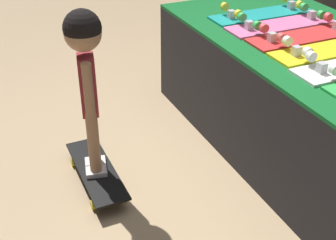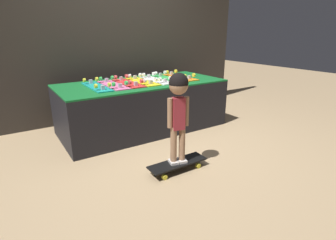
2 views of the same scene
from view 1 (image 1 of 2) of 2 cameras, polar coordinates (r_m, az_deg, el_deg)
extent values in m
plane|color=tan|center=(2.68, 5.20, -7.84)|extent=(16.00, 16.00, 0.00)
cube|color=black|center=(2.87, 18.10, 1.46)|extent=(2.30, 1.03, 0.67)
cube|color=#146028|center=(2.72, 19.28, 7.78)|extent=(2.30, 1.03, 0.02)
cube|color=teal|center=(3.18, 11.34, 12.50)|extent=(0.20, 0.70, 0.01)
cube|color=#B7B7BC|center=(3.31, 14.80, 13.39)|extent=(0.04, 0.04, 0.05)
cylinder|color=yellow|center=(3.24, 15.77, 13.37)|extent=(0.03, 0.05, 0.05)
cube|color=#B7B7BC|center=(3.05, 7.72, 12.65)|extent=(0.04, 0.04, 0.05)
cylinder|color=yellow|center=(2.97, 8.60, 12.63)|extent=(0.03, 0.05, 0.05)
cylinder|color=yellow|center=(3.11, 6.94, 13.56)|extent=(0.03, 0.05, 0.05)
cube|color=pink|center=(3.01, 13.58, 11.19)|extent=(0.20, 0.70, 0.01)
cube|color=#B7B7BC|center=(3.14, 17.12, 12.15)|extent=(0.04, 0.04, 0.05)
cylinder|color=green|center=(3.08, 18.19, 12.09)|extent=(0.03, 0.05, 0.05)
cylinder|color=green|center=(3.20, 16.24, 13.07)|extent=(0.03, 0.05, 0.05)
cube|color=#B7B7BC|center=(2.87, 9.86, 11.31)|extent=(0.04, 0.04, 0.05)
cylinder|color=green|center=(2.80, 10.85, 11.25)|extent=(0.03, 0.05, 0.05)
cylinder|color=green|center=(2.93, 9.01, 12.31)|extent=(0.03, 0.05, 0.05)
cube|color=red|center=(2.86, 16.32, 9.74)|extent=(0.20, 0.70, 0.01)
cylinder|color=#D84C4C|center=(3.05, 18.95, 11.78)|extent=(0.03, 0.05, 0.05)
cube|color=#B7B7BC|center=(2.71, 12.56, 9.83)|extent=(0.04, 0.04, 0.05)
cylinder|color=#D84C4C|center=(2.64, 13.67, 9.71)|extent=(0.03, 0.05, 0.05)
cylinder|color=#D84C4C|center=(2.76, 11.61, 10.92)|extent=(0.03, 0.05, 0.05)
cube|color=yellow|center=(2.71, 19.19, 8.09)|extent=(0.20, 0.70, 0.01)
cube|color=#B7B7BC|center=(2.55, 15.40, 8.11)|extent=(0.04, 0.04, 0.05)
cylinder|color=white|center=(2.48, 16.65, 7.93)|extent=(0.03, 0.05, 0.05)
cylinder|color=white|center=(2.60, 14.35, 9.31)|extent=(0.03, 0.05, 0.05)
cube|color=#B7B7BC|center=(2.39, 18.23, 6.08)|extent=(0.04, 0.04, 0.05)
cylinder|color=white|center=(2.33, 19.64, 5.82)|extent=(0.03, 0.05, 0.05)
cylinder|color=white|center=(2.44, 17.07, 7.41)|extent=(0.03, 0.05, 0.05)
cube|color=black|center=(2.67, -8.75, -6.02)|extent=(0.63, 0.19, 0.01)
cube|color=#B7B7BC|center=(2.53, -7.30, -9.23)|extent=(0.04, 0.04, 0.05)
cylinder|color=yellow|center=(2.56, -5.54, -9.22)|extent=(0.05, 0.03, 0.05)
cylinder|color=yellow|center=(2.53, -9.02, -10.12)|extent=(0.05, 0.03, 0.05)
cube|color=#B7B7BC|center=(2.85, -9.91, -4.22)|extent=(0.04, 0.04, 0.05)
cylinder|color=yellow|center=(2.88, -8.33, -4.27)|extent=(0.05, 0.03, 0.05)
cylinder|color=yellow|center=(2.86, -11.41, -5.00)|extent=(0.05, 0.03, 0.05)
cube|color=silver|center=(2.62, -8.72, -6.25)|extent=(0.11, 0.13, 0.03)
cylinder|color=#997051|center=(2.51, -9.07, -2.69)|extent=(0.06, 0.06, 0.36)
cube|color=silver|center=(2.69, -8.84, -5.10)|extent=(0.11, 0.13, 0.03)
cylinder|color=#997051|center=(2.58, -9.19, -1.59)|extent=(0.06, 0.06, 0.36)
cube|color=maroon|center=(2.39, -9.75, 4.18)|extent=(0.13, 0.11, 0.32)
cylinder|color=#997051|center=(2.31, -9.67, 3.55)|extent=(0.05, 0.05, 0.29)
cylinder|color=#997051|center=(2.46, -9.87, 5.33)|extent=(0.05, 0.05, 0.29)
sphere|color=#997051|center=(2.28, -10.36, 10.41)|extent=(0.18, 0.18, 0.18)
sphere|color=black|center=(2.27, -10.42, 10.94)|extent=(0.19, 0.19, 0.19)
camera|label=2|loc=(3.78, -49.54, 16.20)|focal=28.00mm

